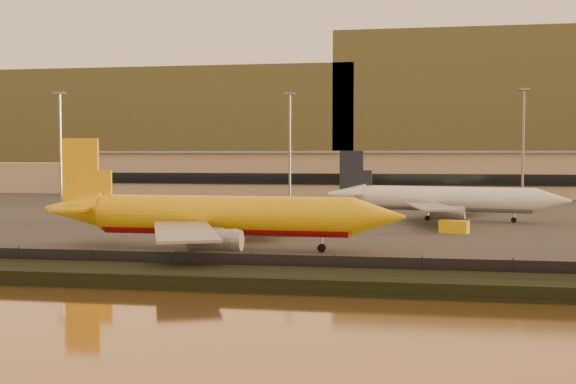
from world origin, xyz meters
name	(u,v)px	position (x,y,z in m)	size (l,w,h in m)	color
ground	(259,259)	(0.00, 0.00, 0.00)	(900.00, 900.00, 0.00)	black
embankment	(220,278)	(0.00, -17.00, 0.70)	(320.00, 7.00, 1.40)	black
tarmac	(340,203)	(0.00, 95.00, 0.10)	(320.00, 220.00, 0.20)	#2D2D2D
perimeter_fence	(231,265)	(0.00, -13.00, 1.30)	(300.00, 0.05, 2.20)	black
terminal_building	(301,174)	(-14.52, 125.55, 6.25)	(202.00, 25.00, 12.60)	tan
apron_light_masts	(402,136)	(15.00, 75.00, 15.70)	(152.20, 12.20, 25.40)	slate
distant_hills	(346,121)	(-20.74, 340.00, 31.39)	(470.00, 160.00, 70.00)	olive
dhl_cargo_jet	(218,216)	(-6.42, 5.73, 4.29)	(45.71, 44.90, 13.69)	yellow
white_narrowbody_jet	(443,199)	(22.49, 50.60, 3.88)	(42.65, 40.96, 12.33)	white
gse_vehicle_yellow	(454,227)	(23.26, 29.30, 1.14)	(4.16, 1.87, 1.87)	yellow
gse_vehicle_white	(195,221)	(-17.06, 30.68, 1.17)	(4.29, 1.93, 1.93)	white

